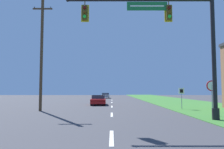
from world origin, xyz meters
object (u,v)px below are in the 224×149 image
signal_mast (178,37)px  utility_pole_near (42,52)px  stop_sign (212,90)px  route_sign_post (182,93)px  car_ahead (98,100)px  far_car (106,96)px

signal_mast → utility_pole_near: bearing=149.9°
stop_sign → route_sign_post: 5.74m
car_ahead → route_sign_post: bearing=-38.0°
utility_pole_near → route_sign_post: bearing=7.1°
far_car → stop_sign: 36.41m
car_ahead → far_car: same height
stop_sign → far_car: bearing=103.7°
car_ahead → stop_sign: size_ratio=1.89×
car_ahead → stop_sign: bearing=-54.3°
car_ahead → utility_pole_near: 10.61m
far_car → route_sign_post: size_ratio=2.28×
signal_mast → route_sign_post: size_ratio=4.70×
signal_mast → stop_sign: bearing=34.3°
far_car → route_sign_post: (8.30, -29.62, 0.92)m
car_ahead → utility_pole_near: bearing=-119.3°
signal_mast → stop_sign: 4.91m
signal_mast → far_car: 38.09m
car_ahead → utility_pole_near: (-4.66, -8.31, 4.69)m
route_sign_post → utility_pole_near: bearing=-172.9°
far_car → stop_sign: (8.65, -35.34, 1.26)m
car_ahead → far_car: 22.96m
signal_mast → utility_pole_near: size_ratio=0.93×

